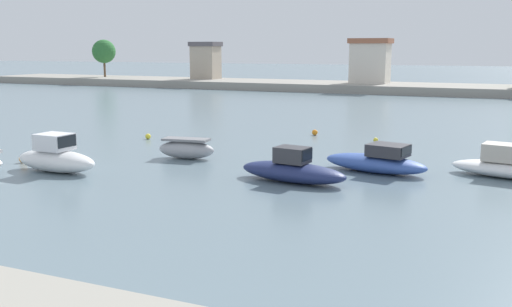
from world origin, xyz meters
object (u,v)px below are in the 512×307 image
at_px(moored_boat_5, 377,161).
at_px(mooring_buoy_1, 148,136).
at_px(moored_boat_4, 293,170).
at_px(mooring_buoy_3, 376,140).
at_px(moored_boat_6, 509,166).
at_px(moored_boat_3, 186,149).
at_px(moored_boat_2, 56,158).
at_px(mooring_buoy_2, 23,159).
at_px(mooring_buoy_4, 315,132).

height_order(moored_boat_5, mooring_buoy_1, moored_boat_5).
height_order(moored_boat_4, mooring_buoy_3, moored_boat_4).
bearing_deg(moored_boat_4, moored_boat_6, 36.56).
relative_size(moored_boat_5, mooring_buoy_3, 17.72).
bearing_deg(moored_boat_3, moored_boat_4, -29.81).
distance_m(moored_boat_2, moored_boat_4, 11.73).
distance_m(moored_boat_4, mooring_buoy_2, 14.78).
bearing_deg(mooring_buoy_3, moored_boat_4, -94.76).
bearing_deg(mooring_buoy_2, moored_boat_3, 31.69).
height_order(moored_boat_2, mooring_buoy_4, moored_boat_2).
bearing_deg(mooring_buoy_2, mooring_buoy_4, 54.62).
height_order(mooring_buoy_1, mooring_buoy_3, mooring_buoy_1).
relative_size(moored_boat_3, moored_boat_6, 0.59).
distance_m(moored_boat_5, mooring_buoy_3, 9.37).
xyz_separation_m(mooring_buoy_1, mooring_buoy_2, (-1.46, -9.56, 0.02)).
bearing_deg(moored_boat_5, moored_boat_3, -164.90).
height_order(moored_boat_2, moored_boat_3, moored_boat_2).
relative_size(mooring_buoy_1, mooring_buoy_4, 0.93).
bearing_deg(moored_boat_3, moored_boat_2, -133.89).
height_order(moored_boat_5, moored_boat_6, moored_boat_6).
bearing_deg(moored_boat_3, mooring_buoy_1, 132.03).
height_order(moored_boat_6, mooring_buoy_4, moored_boat_6).
bearing_deg(mooring_buoy_4, mooring_buoy_1, -147.55).
relative_size(moored_boat_2, moored_boat_4, 0.88).
distance_m(moored_boat_3, mooring_buoy_1, 7.75).
distance_m(mooring_buoy_2, mooring_buoy_3, 21.28).
xyz_separation_m(moored_boat_3, moored_boat_4, (7.33, -2.99, -0.00)).
bearing_deg(mooring_buoy_4, moored_boat_5, -57.96).
bearing_deg(mooring_buoy_1, moored_boat_2, -80.41).
bearing_deg(mooring_buoy_1, mooring_buoy_3, 18.40).
relative_size(moored_boat_4, moored_boat_6, 0.97).
xyz_separation_m(moored_boat_3, mooring_buoy_4, (3.81, 11.18, -0.35)).
distance_m(moored_boat_4, moored_boat_5, 4.75).
relative_size(moored_boat_6, mooring_buoy_1, 15.19).
height_order(moored_boat_6, mooring_buoy_2, moored_boat_6).
xyz_separation_m(moored_boat_2, mooring_buoy_3, (12.50, 15.36, -0.55)).
relative_size(mooring_buoy_2, mooring_buoy_3, 1.30).
distance_m(moored_boat_5, mooring_buoy_2, 18.51).
bearing_deg(mooring_buoy_2, mooring_buoy_3, 42.26).
xyz_separation_m(moored_boat_5, moored_boat_6, (5.96, 1.34, 0.01)).
bearing_deg(moored_boat_2, mooring_buoy_2, 164.75).
relative_size(mooring_buoy_1, mooring_buoy_3, 1.19).
xyz_separation_m(moored_boat_2, mooring_buoy_4, (7.91, 16.78, -0.51)).
bearing_deg(moored_boat_5, mooring_buoy_1, 176.61).
xyz_separation_m(mooring_buoy_2, mooring_buoy_4, (11.17, 15.73, -0.00)).
height_order(moored_boat_5, mooring_buoy_3, moored_boat_5).
relative_size(moored_boat_2, mooring_buoy_1, 12.89).
height_order(moored_boat_3, moored_boat_5, moored_boat_5).
bearing_deg(moored_boat_2, moored_boat_3, 56.38).
distance_m(moored_boat_6, mooring_buoy_2, 24.61).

